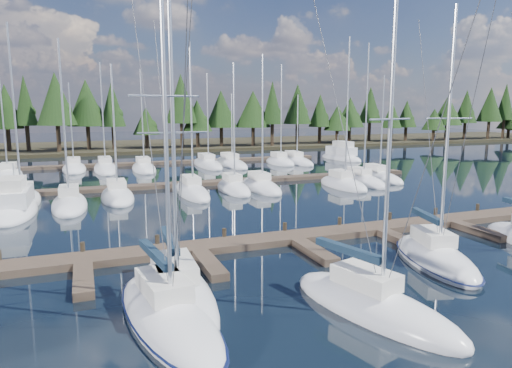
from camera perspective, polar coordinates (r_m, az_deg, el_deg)
name	(u,v)px	position (r m, az deg, el deg)	size (l,w,h in m)	color
ground	(232,203)	(39.17, -3.06, -2.40)	(260.00, 260.00, 0.00)	black
far_shore	(143,146)	(97.53, -13.96, 4.63)	(220.00, 30.00, 0.60)	#2B2718
main_dock	(296,240)	(27.71, 5.03, -7.01)	(44.00, 6.13, 0.90)	#4D3D30
back_docks	(184,172)	(57.84, -9.02, 1.55)	(50.00, 21.80, 0.40)	#4D3D30
front_sailboat_1	(168,314)	(18.35, -10.98, -15.71)	(4.03, 9.59, 15.37)	white
front_sailboat_2	(176,295)	(20.03, -9.97, -13.50)	(3.35, 9.44, 12.92)	white
front_sailboat_3	(372,306)	(19.29, 14.33, -14.53)	(4.65, 8.61, 13.89)	white
front_sailboat_4	(435,258)	(26.00, 21.48, -8.56)	(4.64, 8.17, 13.71)	white
back_sailboat_rows	(189,176)	(53.30, -8.43, 0.97)	(45.32, 32.55, 15.73)	white
motor_yacht_left	(15,207)	(39.73, -27.95, -2.59)	(3.29, 9.38, 4.66)	white
motor_yacht_right	(341,156)	(73.79, 10.59, 3.45)	(3.91, 9.76, 4.78)	white
tree_line	(143,111)	(87.40, -13.91, 8.87)	(183.60, 11.06, 13.77)	black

